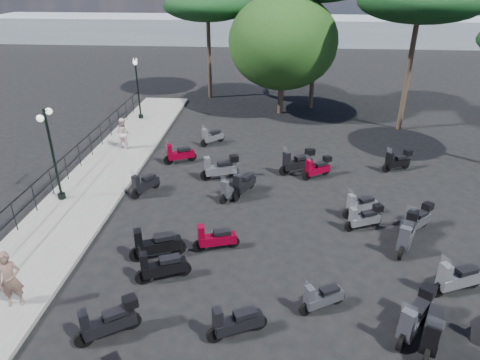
# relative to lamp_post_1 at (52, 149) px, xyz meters

# --- Properties ---
(ground) EXTENTS (120.00, 120.00, 0.00)m
(ground) POSITION_rel_lamp_post_1_xyz_m (7.28, -3.13, -2.29)
(ground) COLOR black
(ground) RESTS_ON ground
(sidewalk) EXTENTS (3.00, 30.00, 0.15)m
(sidewalk) POSITION_rel_lamp_post_1_xyz_m (0.78, -0.13, -2.21)
(sidewalk) COLOR slate
(sidewalk) RESTS_ON ground
(railing) EXTENTS (0.04, 26.04, 1.10)m
(railing) POSITION_rel_lamp_post_1_xyz_m (-0.52, -0.33, -1.39)
(railing) COLOR black
(railing) RESTS_ON sidewalk
(lamp_post_1) EXTENTS (0.36, 1.10, 3.74)m
(lamp_post_1) POSITION_rel_lamp_post_1_xyz_m (0.00, 0.00, 0.00)
(lamp_post_1) COLOR black
(lamp_post_1) RESTS_ON sidewalk
(lamp_post_2) EXTENTS (0.50, 1.05, 3.68)m
(lamp_post_2) POSITION_rel_lamp_post_1_xyz_m (0.23, 10.35, -0.04)
(lamp_post_2) COLOR black
(lamp_post_2) RESTS_ON sidewalk
(woman) EXTENTS (0.72, 0.60, 1.70)m
(woman) POSITION_rel_lamp_post_1_xyz_m (1.49, -5.95, -1.29)
(woman) COLOR brown
(woman) RESTS_ON sidewalk
(pedestrian_far) EXTENTS (0.90, 0.77, 1.58)m
(pedestrian_far) POSITION_rel_lamp_post_1_xyz_m (0.77, 5.53, -1.35)
(pedestrian_far) COLOR beige
(pedestrian_far) RESTS_ON sidewalk
(scooter_1) EXTENTS (1.49, 1.10, 1.36)m
(scooter_1) POSITION_rel_lamp_post_1_xyz_m (4.42, -6.75, -1.77)
(scooter_1) COLOR black
(scooter_1) RESTS_ON ground
(scooter_2) EXTENTS (1.76, 0.91, 1.48)m
(scooter_2) POSITION_rel_lamp_post_1_xyz_m (4.77, -3.38, -1.77)
(scooter_2) COLOR black
(scooter_2) RESTS_ON ground
(scooter_3) EXTENTS (1.62, 0.86, 1.37)m
(scooter_3) POSITION_rel_lamp_post_1_xyz_m (5.22, -4.44, -1.81)
(scooter_3) COLOR black
(scooter_3) RESTS_ON ground
(scooter_4) EXTENTS (0.92, 1.42, 1.26)m
(scooter_4) POSITION_rel_lamp_post_1_xyz_m (3.16, 0.94, -1.85)
(scooter_4) COLOR black
(scooter_4) RESTS_ON ground
(scooter_5) EXTENTS (1.51, 0.89, 1.30)m
(scooter_5) POSITION_rel_lamp_post_1_xyz_m (3.94, 4.16, -1.83)
(scooter_5) COLOR black
(scooter_5) RESTS_ON ground
(scooter_8) EXTENTS (1.54, 0.87, 1.31)m
(scooter_8) POSITION_rel_lamp_post_1_xyz_m (7.63, -6.47, -1.83)
(scooter_8) COLOR black
(scooter_8) RESTS_ON ground
(scooter_9) EXTENTS (1.55, 0.68, 1.27)m
(scooter_9) POSITION_rel_lamp_post_1_xyz_m (6.61, -2.77, -1.85)
(scooter_9) COLOR black
(scooter_9) RESTS_ON ground
(scooter_10) EXTENTS (1.71, 0.86, 1.42)m
(scooter_10) POSITION_rel_lamp_post_1_xyz_m (6.13, 2.57, -1.75)
(scooter_10) COLOR black
(scooter_10) RESTS_ON ground
(scooter_11) EXTENTS (1.16, 1.19, 1.25)m
(scooter_11) POSITION_rel_lamp_post_1_xyz_m (5.18, 6.69, -1.85)
(scooter_11) COLOR black
(scooter_11) RESTS_ON ground
(scooter_14) EXTENTS (1.33, 0.86, 1.18)m
(scooter_14) POSITION_rel_lamp_post_1_xyz_m (9.90, -5.33, -1.88)
(scooter_14) COLOR black
(scooter_14) RESTS_ON ground
(scooter_15) EXTENTS (0.96, 1.34, 1.24)m
(scooter_15) POSITION_rel_lamp_post_1_xyz_m (6.83, 0.80, -1.86)
(scooter_15) COLOR black
(scooter_15) RESTS_ON ground
(scooter_16) EXTENTS (0.93, 1.64, 1.40)m
(scooter_16) POSITION_rel_lamp_post_1_xyz_m (7.28, 1.17, -1.80)
(scooter_16) COLOR black
(scooter_16) RESTS_ON ground
(scooter_17) EXTENTS (1.64, 1.05, 1.43)m
(scooter_17) POSITION_rel_lamp_post_1_xyz_m (9.58, 3.48, -1.75)
(scooter_17) COLOR black
(scooter_17) RESTS_ON ground
(scooter_19) EXTENTS (1.27, 1.57, 1.47)m
(scooter_19) POSITION_rel_lamp_post_1_xyz_m (12.17, -6.02, -1.73)
(scooter_19) COLOR black
(scooter_19) RESTS_ON ground
(scooter_20) EXTENTS (0.97, 1.76, 1.49)m
(scooter_20) POSITION_rel_lamp_post_1_xyz_m (12.47, -6.42, -1.77)
(scooter_20) COLOR black
(scooter_20) RESTS_ON ground
(scooter_21) EXTENTS (1.02, 1.71, 1.47)m
(scooter_21) POSITION_rel_lamp_post_1_xyz_m (12.98, -2.19, -1.73)
(scooter_21) COLOR black
(scooter_21) RESTS_ON ground
(scooter_22) EXTENTS (1.44, 0.88, 1.26)m
(scooter_22) POSITION_rel_lamp_post_1_xyz_m (11.81, -0.16, -1.85)
(scooter_22) COLOR black
(scooter_22) RESTS_ON ground
(scooter_23) EXTENTS (1.33, 1.00, 1.22)m
(scooter_23) POSITION_rel_lamp_post_1_xyz_m (10.45, 3.06, -1.83)
(scooter_23) COLOR black
(scooter_23) RESTS_ON ground
(scooter_26) EXTENTS (1.68, 0.90, 1.42)m
(scooter_26) POSITION_rel_lamp_post_1_xyz_m (13.84, -4.31, -1.79)
(scooter_26) COLOR black
(scooter_26) RESTS_ON ground
(scooter_27) EXTENTS (1.29, 1.21, 1.29)m
(scooter_27) POSITION_rel_lamp_post_1_xyz_m (13.62, -1.12, -1.80)
(scooter_27) COLOR black
(scooter_27) RESTS_ON ground
(scooter_28) EXTENTS (1.40, 0.77, 1.18)m
(scooter_28) POSITION_rel_lamp_post_1_xyz_m (11.79, -1.07, -1.84)
(scooter_28) COLOR black
(scooter_28) RESTS_ON ground
(scooter_29) EXTENTS (1.43, 0.87, 1.23)m
(scooter_29) POSITION_rel_lamp_post_1_xyz_m (14.22, 4.13, -1.82)
(scooter_29) COLOR black
(scooter_29) RESTS_ON ground
(broadleaf_tree) EXTENTS (6.69, 6.69, 7.28)m
(broadleaf_tree) POSITION_rel_lamp_post_1_xyz_m (8.83, 12.56, 2.15)
(broadleaf_tree) COLOR #38281E
(broadleaf_tree) RESTS_ON ground
(pine_1) EXTENTS (6.53, 6.53, 8.13)m
(pine_1) POSITION_rel_lamp_post_1_xyz_m (15.77, 9.99, 4.68)
(pine_1) COLOR #38281E
(pine_1) RESTS_ON ground
(pine_2) EXTENTS (5.93, 5.93, 7.29)m
(pine_2) POSITION_rel_lamp_post_1_xyz_m (3.77, 15.90, 3.95)
(pine_2) COLOR #38281E
(pine_2) RESTS_ON ground
(distant_hills) EXTENTS (70.00, 8.00, 3.00)m
(distant_hills) POSITION_rel_lamp_post_1_xyz_m (7.28, 41.87, -0.79)
(distant_hills) COLOR gray
(distant_hills) RESTS_ON ground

